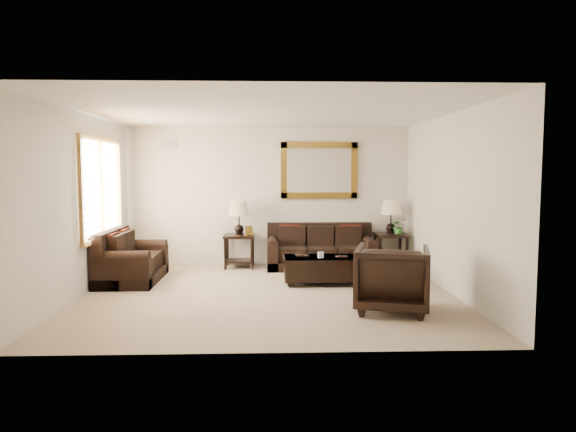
{
  "coord_description": "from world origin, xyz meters",
  "views": [
    {
      "loc": [
        0.04,
        -7.55,
        1.83
      ],
      "look_at": [
        0.32,
        0.6,
        1.12
      ],
      "focal_mm": 32.0,
      "sensor_mm": 36.0,
      "label": 1
    }
  ],
  "objects_px": {
    "end_table_left": "(239,224)",
    "coffee_table": "(323,267)",
    "sofa": "(321,252)",
    "end_table_right": "(391,223)",
    "loveseat": "(129,262)",
    "armchair": "(392,275)"
  },
  "relations": [
    {
      "from": "loveseat",
      "to": "end_table_right",
      "type": "xyz_separation_m",
      "value": [
        4.68,
        1.17,
        0.53
      ]
    },
    {
      "from": "coffee_table",
      "to": "armchair",
      "type": "bearing_deg",
      "value": -66.68
    },
    {
      "from": "loveseat",
      "to": "end_table_right",
      "type": "bearing_deg",
      "value": -75.92
    },
    {
      "from": "end_table_right",
      "to": "coffee_table",
      "type": "bearing_deg",
      "value": -134.85
    },
    {
      "from": "end_table_left",
      "to": "end_table_right",
      "type": "bearing_deg",
      "value": -0.08
    },
    {
      "from": "sofa",
      "to": "end_table_left",
      "type": "xyz_separation_m",
      "value": [
        -1.55,
        0.07,
        0.53
      ]
    },
    {
      "from": "loveseat",
      "to": "armchair",
      "type": "distance_m",
      "value": 4.43
    },
    {
      "from": "loveseat",
      "to": "end_table_left",
      "type": "xyz_separation_m",
      "value": [
        1.78,
        1.18,
        0.51
      ]
    },
    {
      "from": "end_table_left",
      "to": "coffee_table",
      "type": "distance_m",
      "value": 2.14
    },
    {
      "from": "end_table_right",
      "to": "armchair",
      "type": "bearing_deg",
      "value": -102.89
    },
    {
      "from": "coffee_table",
      "to": "loveseat",
      "type": "bearing_deg",
      "value": 174.64
    },
    {
      "from": "end_table_left",
      "to": "armchair",
      "type": "bearing_deg",
      "value": -55.2
    },
    {
      "from": "end_table_left",
      "to": "coffee_table",
      "type": "relative_size",
      "value": 0.98
    },
    {
      "from": "end_table_left",
      "to": "armchair",
      "type": "height_order",
      "value": "end_table_left"
    },
    {
      "from": "sofa",
      "to": "coffee_table",
      "type": "distance_m",
      "value": 1.4
    },
    {
      "from": "end_table_right",
      "to": "sofa",
      "type": "bearing_deg",
      "value": -177.1
    },
    {
      "from": "end_table_left",
      "to": "coffee_table",
      "type": "height_order",
      "value": "end_table_left"
    },
    {
      "from": "end_table_right",
      "to": "end_table_left",
      "type": "bearing_deg",
      "value": 179.92
    },
    {
      "from": "sofa",
      "to": "end_table_left",
      "type": "height_order",
      "value": "end_table_left"
    },
    {
      "from": "sofa",
      "to": "end_table_left",
      "type": "bearing_deg",
      "value": 177.3
    },
    {
      "from": "coffee_table",
      "to": "armchair",
      "type": "distance_m",
      "value": 1.85
    },
    {
      "from": "sofa",
      "to": "end_table_right",
      "type": "bearing_deg",
      "value": 2.9
    }
  ]
}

